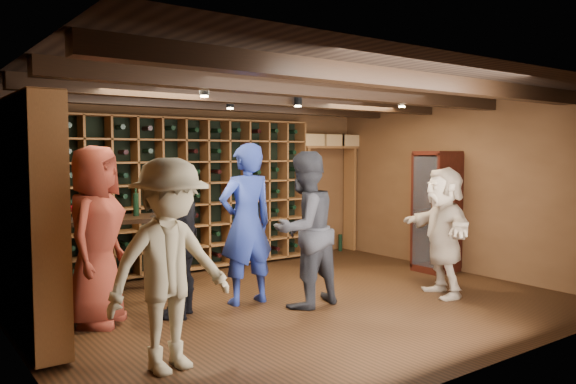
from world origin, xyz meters
TOP-DOWN VIEW (x-y plane):
  - ground at (0.00, 0.00)m, footprint 6.00×6.00m
  - room_shell at (0.00, 0.05)m, footprint 6.00×6.00m
  - wine_rack_back at (-0.52, 2.33)m, footprint 4.65×0.30m
  - wine_rack_left at (-2.83, 0.82)m, footprint 0.30×2.65m
  - crate_shelf at (2.41, 2.32)m, footprint 1.20×0.32m
  - display_cabinet at (2.71, 0.20)m, footprint 0.55×0.50m
  - man_blue_shirt at (-0.50, 0.33)m, footprint 0.70×0.48m
  - man_grey_suit at (-0.03, -0.17)m, footprint 0.95×0.79m
  - guest_red_floral at (-2.17, 0.53)m, footprint 1.02×1.06m
  - guest_woman_black at (-1.34, 0.30)m, footprint 0.93×0.97m
  - guest_khaki at (-2.07, -1.04)m, footprint 1.19×0.79m
  - guest_beige at (1.65, -0.77)m, footprint 1.03×1.53m
  - tasting_table at (-1.66, 1.47)m, footprint 1.38×0.85m

SIDE VIEW (x-z plane):
  - ground at x=0.00m, z-range 0.00..0.00m
  - guest_beige at x=1.65m, z-range 0.00..1.58m
  - guest_woman_black at x=-1.34m, z-range 0.00..1.63m
  - tasting_table at x=-1.66m, z-range 0.22..1.48m
  - display_cabinet at x=2.71m, z-range -0.02..1.73m
  - guest_khaki at x=-2.07m, z-range 0.00..1.71m
  - man_grey_suit at x=-0.03m, z-range 0.00..1.77m
  - guest_red_floral at x=-2.17m, z-range 0.00..1.83m
  - man_blue_shirt at x=-0.50m, z-range 0.00..1.86m
  - wine_rack_back at x=-0.52m, z-range 0.05..2.25m
  - wine_rack_left at x=-2.83m, z-range 0.05..2.25m
  - crate_shelf at x=2.41m, z-range 0.54..2.60m
  - room_shell at x=0.00m, z-range -0.58..5.42m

